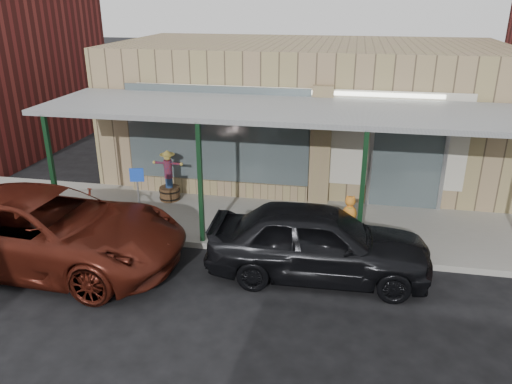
% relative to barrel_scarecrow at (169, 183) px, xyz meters
% --- Properties ---
extents(ground, '(120.00, 120.00, 0.00)m').
position_rel_barrel_scarecrow_xyz_m(ground, '(3.45, -4.42, -0.64)').
color(ground, black).
rests_on(ground, ground).
extents(sidewalk, '(40.00, 3.20, 0.15)m').
position_rel_barrel_scarecrow_xyz_m(sidewalk, '(3.45, -0.82, -0.57)').
color(sidewalk, gray).
rests_on(sidewalk, ground).
extents(storefront, '(12.00, 6.25, 4.20)m').
position_rel_barrel_scarecrow_xyz_m(storefront, '(3.45, 3.74, 1.45)').
color(storefront, '#8C7356').
rests_on(storefront, ground).
extents(awning, '(12.00, 3.00, 3.04)m').
position_rel_barrel_scarecrow_xyz_m(awning, '(3.45, -0.86, 2.37)').
color(awning, slate).
rests_on(awning, ground).
extents(block_buildings_near, '(61.00, 8.00, 8.00)m').
position_rel_barrel_scarecrow_xyz_m(block_buildings_near, '(5.46, 4.78, 3.12)').
color(block_buildings_near, maroon).
rests_on(block_buildings_near, ground).
extents(barrel_scarecrow, '(0.87, 0.70, 1.46)m').
position_rel_barrel_scarecrow_xyz_m(barrel_scarecrow, '(0.00, 0.00, 0.00)').
color(barrel_scarecrow, '#513D20').
rests_on(barrel_scarecrow, sidewalk).
extents(barrel_pumpkin, '(0.69, 0.69, 0.69)m').
position_rel_barrel_scarecrow_xyz_m(barrel_pumpkin, '(4.28, -1.54, -0.25)').
color(barrel_pumpkin, '#513D20').
rests_on(barrel_pumpkin, sidewalk).
extents(handicap_sign, '(0.33, 0.10, 1.62)m').
position_rel_barrel_scarecrow_xyz_m(handicap_sign, '(-0.00, -2.02, 0.55)').
color(handicap_sign, gray).
rests_on(handicap_sign, sidewalk).
extents(parked_sedan, '(4.70, 2.04, 1.58)m').
position_rel_barrel_scarecrow_xyz_m(parked_sedan, '(4.42, -3.05, 0.15)').
color(parked_sedan, black).
rests_on(parked_sedan, ground).
extents(car_maroon, '(6.10, 2.96, 1.67)m').
position_rel_barrel_scarecrow_xyz_m(car_maroon, '(-1.41, -3.71, 0.19)').
color(car_maroon, '#501910').
rests_on(car_maroon, ground).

